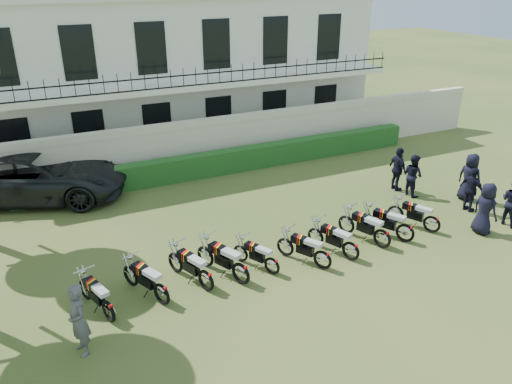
# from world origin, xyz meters

# --- Properties ---
(ground) EXTENTS (100.00, 100.00, 0.00)m
(ground) POSITION_xyz_m (0.00, 0.00, 0.00)
(ground) COLOR #354D1E
(ground) RESTS_ON ground
(perimeter_wall) EXTENTS (30.00, 0.35, 2.30)m
(perimeter_wall) POSITION_xyz_m (0.00, 8.00, 1.17)
(perimeter_wall) COLOR beige
(perimeter_wall) RESTS_ON ground
(hedge) EXTENTS (18.00, 0.60, 1.00)m
(hedge) POSITION_xyz_m (1.00, 7.20, 0.50)
(hedge) COLOR #1B3E16
(hedge) RESTS_ON ground
(building) EXTENTS (20.40, 9.60, 7.40)m
(building) POSITION_xyz_m (0.00, 13.96, 3.71)
(building) COLOR white
(building) RESTS_ON ground
(motorcycle_0) EXTENTS (0.78, 1.82, 1.03)m
(motorcycle_0) POSITION_xyz_m (-5.80, -1.05, 0.47)
(motorcycle_0) COLOR black
(motorcycle_0) RESTS_ON ground
(motorcycle_1) EXTENTS (0.95, 1.83, 1.07)m
(motorcycle_1) POSITION_xyz_m (-4.39, -0.92, 0.49)
(motorcycle_1) COLOR black
(motorcycle_1) RESTS_ON ground
(motorcycle_2) EXTENTS (0.90, 1.88, 1.08)m
(motorcycle_2) POSITION_xyz_m (-3.11, -0.82, 0.50)
(motorcycle_2) COLOR black
(motorcycle_2) RESTS_ON ground
(motorcycle_3) EXTENTS (1.01, 1.94, 1.14)m
(motorcycle_3) POSITION_xyz_m (-2.11, -0.94, 0.53)
(motorcycle_3) COLOR black
(motorcycle_3) RESTS_ON ground
(motorcycle_4) EXTENTS (0.89, 1.57, 0.94)m
(motorcycle_4) POSITION_xyz_m (-1.09, -0.88, 0.43)
(motorcycle_4) COLOR black
(motorcycle_4) RESTS_ON ground
(motorcycle_5) EXTENTS (1.03, 1.71, 1.04)m
(motorcycle_5) POSITION_xyz_m (0.40, -1.27, 0.48)
(motorcycle_5) COLOR black
(motorcycle_5) RESTS_ON ground
(motorcycle_6) EXTENTS (0.90, 1.83, 1.06)m
(motorcycle_6) POSITION_xyz_m (1.45, -1.21, 0.49)
(motorcycle_6) COLOR black
(motorcycle_6) RESTS_ON ground
(motorcycle_7) EXTENTS (0.89, 1.92, 1.10)m
(motorcycle_7) POSITION_xyz_m (2.80, -1.01, 0.51)
(motorcycle_7) COLOR black
(motorcycle_7) RESTS_ON ground
(motorcycle_8) EXTENTS (1.07, 1.80, 1.09)m
(motorcycle_8) POSITION_xyz_m (3.71, -1.03, 0.50)
(motorcycle_8) COLOR black
(motorcycle_8) RESTS_ON ground
(motorcycle_9) EXTENTS (0.97, 1.75, 1.04)m
(motorcycle_9) POSITION_xyz_m (4.96, -0.90, 0.48)
(motorcycle_9) COLOR black
(motorcycle_9) RESTS_ON ground
(suv) EXTENTS (7.45, 5.25, 1.89)m
(suv) POSITION_xyz_m (-6.94, 7.75, 0.94)
(suv) COLOR black
(suv) RESTS_ON ground
(inspector) EXTENTS (0.60, 0.76, 1.82)m
(inspector) POSITION_xyz_m (-6.56, -1.89, 0.91)
(inspector) COLOR #58585D
(inspector) RESTS_ON ground
(officer_0) EXTENTS (0.61, 0.91, 1.81)m
(officer_0) POSITION_xyz_m (6.53, -1.61, 0.91)
(officer_0) COLOR black
(officer_0) RESTS_ON ground
(officer_2) EXTENTS (0.52, 1.03, 1.69)m
(officer_2) POSITION_xyz_m (7.44, -0.18, 0.84)
(officer_2) COLOR black
(officer_2) RESTS_ON ground
(officer_3) EXTENTS (0.81, 1.04, 1.88)m
(officer_3) POSITION_xyz_m (8.12, 0.59, 0.94)
(officer_3) COLOR black
(officer_3) RESTS_ON ground
(officer_4) EXTENTS (0.67, 0.84, 1.68)m
(officer_4) POSITION_xyz_m (6.48, 1.86, 0.84)
(officer_4) COLOR black
(officer_4) RESTS_ON ground
(officer_5) EXTENTS (0.54, 1.09, 1.80)m
(officer_5) POSITION_xyz_m (6.25, 2.49, 0.90)
(officer_5) COLOR black
(officer_5) RESTS_ON ground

